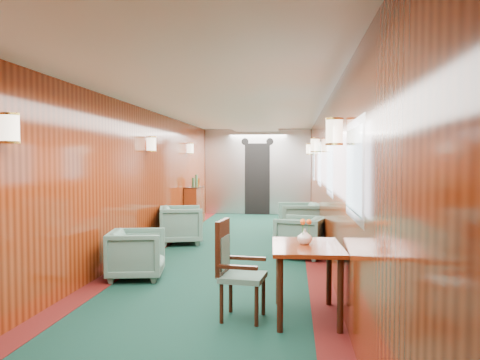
% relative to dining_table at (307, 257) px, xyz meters
% --- Properties ---
extents(room, '(12.00, 12.10, 2.40)m').
position_rel_dining_table_xyz_m(room, '(-1.15, 2.73, 1.04)').
color(room, '#0E3226').
rests_on(room, ground).
extents(bulkhead, '(2.98, 0.17, 2.39)m').
position_rel_dining_table_xyz_m(bulkhead, '(-1.15, 8.65, 0.59)').
color(bulkhead, silver).
rests_on(bulkhead, ground).
extents(windows_right, '(0.02, 8.60, 0.80)m').
position_rel_dining_table_xyz_m(windows_right, '(0.34, 2.98, 0.86)').
color(windows_right, '#AFB1B6').
rests_on(windows_right, ground).
extents(wall_sconces, '(2.97, 7.97, 0.25)m').
position_rel_dining_table_xyz_m(wall_sconces, '(-1.15, 3.30, 1.20)').
color(wall_sconces, '#FFEBC6').
rests_on(wall_sconces, ground).
extents(dining_table, '(0.70, 0.97, 0.71)m').
position_rel_dining_table_xyz_m(dining_table, '(0.00, 0.00, 0.00)').
color(dining_table, maroon).
rests_on(dining_table, ground).
extents(side_chair, '(0.47, 0.49, 0.95)m').
position_rel_dining_table_xyz_m(side_chair, '(-0.70, -0.10, -0.08)').
color(side_chair, '#204B44').
rests_on(side_chair, ground).
extents(credenza, '(0.32, 1.01, 1.18)m').
position_rel_dining_table_xyz_m(credenza, '(-2.49, 6.45, -0.13)').
color(credenza, maroon).
rests_on(credenza, ground).
extents(flower_vase, '(0.18, 0.18, 0.15)m').
position_rel_dining_table_xyz_m(flower_vase, '(-0.02, 0.05, 0.19)').
color(flower_vase, white).
rests_on(flower_vase, dining_table).
extents(armchair_left_near, '(0.80, 0.79, 0.63)m').
position_rel_dining_table_xyz_m(armchair_left_near, '(-2.14, 1.27, -0.28)').
color(armchair_left_near, '#204B44').
rests_on(armchair_left_near, ground).
extents(armchair_left_far, '(0.94, 0.92, 0.69)m').
position_rel_dining_table_xyz_m(armchair_left_far, '(-2.17, 3.80, -0.25)').
color(armchair_left_far, '#204B44').
rests_on(armchair_left_far, ground).
extents(armchair_right_near, '(0.88, 0.87, 0.65)m').
position_rel_dining_table_xyz_m(armchair_right_near, '(-0.02, 2.83, -0.27)').
color(armchair_right_near, '#204B44').
rests_on(armchair_right_near, ground).
extents(armchair_right_far, '(0.87, 0.85, 0.70)m').
position_rel_dining_table_xyz_m(armchair_right_far, '(-0.02, 4.60, -0.24)').
color(armchair_right_far, '#204B44').
rests_on(armchair_right_far, ground).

